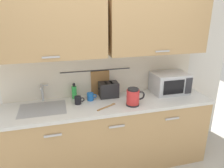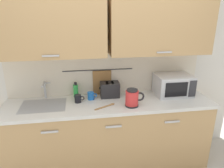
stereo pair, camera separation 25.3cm
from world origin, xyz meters
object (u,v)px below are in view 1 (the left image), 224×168
Objects in this scene: microwave at (170,83)px; electric_kettle at (133,97)px; dish_soap_bottle at (74,92)px; mug_near_sink at (91,97)px; mug_by_kettle at (78,100)px; wooden_spoon at (109,106)px; toaster at (109,90)px.

microwave is 0.67m from electric_kettle.
dish_soap_bottle is (-0.65, 0.38, -0.01)m from electric_kettle.
dish_soap_bottle is 1.63× the size of mug_near_sink.
dish_soap_bottle is at bearing 174.40° from microwave.
mug_by_kettle reaches higher than wooden_spoon.
dish_soap_bottle is 0.51m from wooden_spoon.
electric_kettle is 0.30m from wooden_spoon.
microwave is 3.83× the size of mug_near_sink.
electric_kettle is 1.89× the size of mug_by_kettle.
wooden_spoon is (0.33, -0.17, -0.04)m from mug_by_kettle.
dish_soap_bottle is at bearing 135.94° from wooden_spoon.
microwave reaches higher than mug_by_kettle.
wooden_spoon is at bearing -26.47° from mug_by_kettle.
microwave is 2.35× the size of dish_soap_bottle.
dish_soap_bottle is (-1.26, 0.12, -0.05)m from microwave.
dish_soap_bottle is 0.77× the size of toaster.
dish_soap_bottle is 0.76× the size of wooden_spoon.
electric_kettle is 1.16× the size of dish_soap_bottle.
electric_kettle is 0.39m from toaster.
dish_soap_bottle reaches higher than mug_near_sink.
mug_by_kettle is at bearing -157.53° from mug_near_sink.
toaster is (-0.22, 0.32, -0.01)m from electric_kettle.
mug_near_sink is 0.26m from toaster.
mug_by_kettle is at bearing -82.15° from dish_soap_bottle.
mug_by_kettle is (0.02, -0.18, -0.04)m from dish_soap_bottle.
dish_soap_bottle is at bearing 97.85° from mug_by_kettle.
microwave is at bearing -4.55° from toaster.
toaster is at bearing 13.15° from mug_near_sink.
dish_soap_bottle is at bearing 149.51° from electric_kettle.
toaster is at bearing 16.96° from mug_by_kettle.
mug_near_sink is at bearing -31.67° from dish_soap_bottle.
mug_near_sink is 0.47× the size of wooden_spoon.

